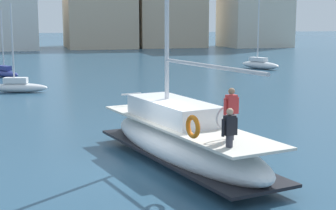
{
  "coord_description": "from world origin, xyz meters",
  "views": [
    {
      "loc": [
        -3.63,
        -16.24,
        5.01
      ],
      "look_at": [
        1.45,
        2.52,
        1.8
      ],
      "focal_mm": 54.8,
      "sensor_mm": 36.0,
      "label": 1
    }
  ],
  "objects_px": {
    "moored_catamaran": "(6,72)",
    "main_sailboat": "(182,139)",
    "moored_sloop_near": "(18,86)",
    "moored_ketch_distant": "(260,64)"
  },
  "relations": [
    {
      "from": "main_sailboat",
      "to": "moored_sloop_near",
      "type": "xyz_separation_m",
      "value": [
        -5.9,
        20.47,
        -0.44
      ]
    },
    {
      "from": "moored_sloop_near",
      "to": "moored_ketch_distant",
      "type": "relative_size",
      "value": 0.86
    },
    {
      "from": "main_sailboat",
      "to": "moored_sloop_near",
      "type": "height_order",
      "value": "main_sailboat"
    },
    {
      "from": "main_sailboat",
      "to": "moored_ketch_distant",
      "type": "xyz_separation_m",
      "value": [
        18.22,
        32.37,
        -0.37
      ]
    },
    {
      "from": "moored_sloop_near",
      "to": "moored_ketch_distant",
      "type": "distance_m",
      "value": 26.89
    },
    {
      "from": "moored_catamaran",
      "to": "main_sailboat",
      "type": "bearing_deg",
      "value": -77.0
    },
    {
      "from": "moored_sloop_near",
      "to": "moored_catamaran",
      "type": "height_order",
      "value": "moored_sloop_near"
    },
    {
      "from": "moored_sloop_near",
      "to": "main_sailboat",
      "type": "bearing_deg",
      "value": -73.93
    },
    {
      "from": "moored_catamaran",
      "to": "moored_ketch_distant",
      "type": "xyz_separation_m",
      "value": [
        25.39,
        1.3,
        0.09
      ]
    },
    {
      "from": "moored_catamaran",
      "to": "moored_ketch_distant",
      "type": "relative_size",
      "value": 0.82
    }
  ]
}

